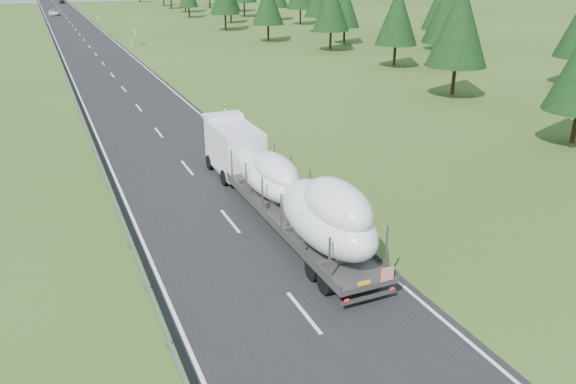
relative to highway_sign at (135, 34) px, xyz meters
name	(u,v)px	position (x,y,z in m)	size (l,w,h in m)	color
ground	(304,313)	(-7.20, -80.00, -1.81)	(400.00, 400.00, 0.00)	#36511B
road_surface	(79,34)	(-7.20, 20.00, -1.80)	(10.00, 400.00, 0.02)	black
guardrail	(49,32)	(-12.50, 19.94, -1.21)	(0.10, 400.00, 0.76)	slate
marker_posts	(87,10)	(-0.70, 75.00, -1.27)	(0.13, 350.08, 1.00)	silver
highway_sign	(135,34)	(0.00, 0.00, 0.00)	(0.08, 0.90, 2.60)	slate
boat_truck	(285,186)	(-4.72, -72.51, 0.35)	(3.00, 18.85, 4.24)	white
distant_van	(54,13)	(-9.60, 65.14, -1.10)	(2.37, 5.13, 1.43)	white
distant_car_dark	(62,1)	(-4.82, 114.25, -1.11)	(1.65, 4.10, 1.40)	black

